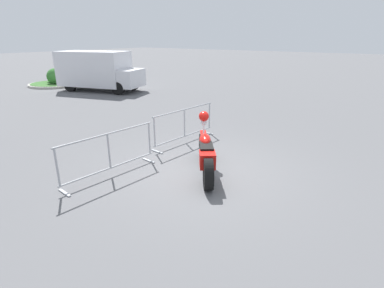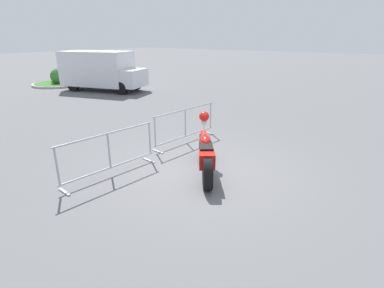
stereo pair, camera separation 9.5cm
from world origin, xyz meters
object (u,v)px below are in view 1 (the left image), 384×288
motorcycle (206,152)px  delivery_van (98,70)px  crowd_barrier_near (109,154)px  crowd_barrier_far (184,125)px

motorcycle → delivery_van: size_ratio=0.38×
motorcycle → crowd_barrier_near: bearing=93.3°
delivery_van → crowd_barrier_far: bearing=-41.7°
crowd_barrier_near → crowd_barrier_far: (2.95, 0.00, 0.00)m
motorcycle → delivery_van: bearing=25.5°
crowd_barrier_near → crowd_barrier_far: size_ratio=1.00×
crowd_barrier_near → motorcycle: bearing=-49.6°
motorcycle → delivery_van: (6.03, 11.63, 0.73)m
delivery_van → motorcycle: bearing=-44.4°
crowd_barrier_far → delivery_van: bearing=65.3°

